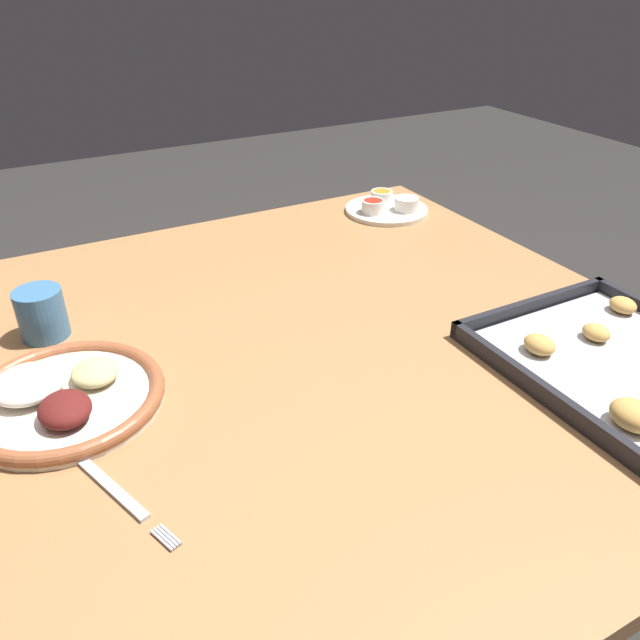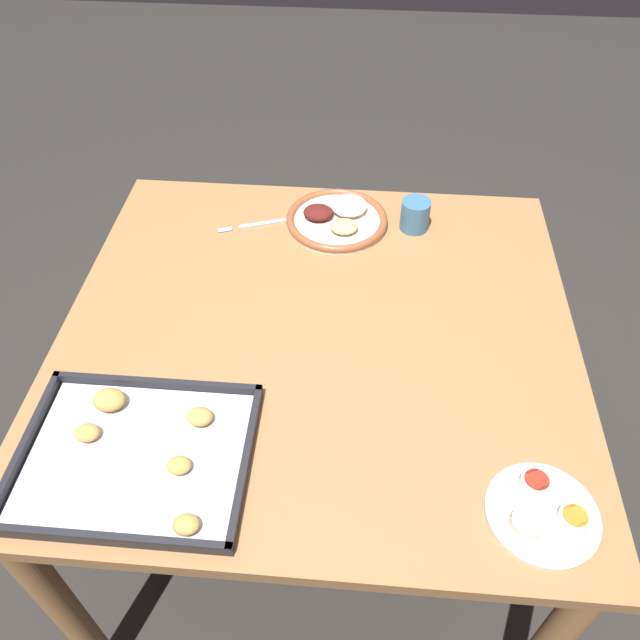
% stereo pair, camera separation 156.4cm
% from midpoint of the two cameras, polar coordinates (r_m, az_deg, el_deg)
% --- Properties ---
extents(ground_plane, '(8.00, 8.00, 0.00)m').
position_cam_midpoint_polar(ground_plane, '(1.56, -22.49, -51.28)').
color(ground_plane, '#282623').
extents(dining_table, '(1.08, 1.04, 0.77)m').
position_cam_midpoint_polar(dining_table, '(0.93, -33.53, -43.70)').
color(dining_table, olive).
rests_on(dining_table, ground_plane).
extents(dinner_plate, '(0.25, 0.25, 0.04)m').
position_cam_midpoint_polar(dinner_plate, '(1.01, -62.93, -38.04)').
color(dinner_plate, beige).
rests_on(dinner_plate, dining_table).
extents(fork, '(0.20, 0.08, 0.00)m').
position_cam_midpoint_polar(fork, '(0.96, -68.42, -47.48)').
color(fork, '#B2B2B7').
rests_on(fork, dining_table).
extents(saucer_plate, '(0.19, 0.19, 0.04)m').
position_cam_midpoint_polar(saucer_plate, '(1.02, -13.07, -15.18)').
color(saucer_plate, beige).
rests_on(saucer_plate, dining_table).
extents(baking_tray, '(0.40, 0.32, 0.04)m').
position_cam_midpoint_polar(baking_tray, '(0.73, 7.55, -54.75)').
color(baking_tray, black).
rests_on(baking_tray, dining_table).
extents(drinking_cup, '(0.07, 0.07, 0.08)m').
position_cam_midpoint_polar(drinking_cup, '(1.07, -58.09, -28.76)').
color(drinking_cup, '#38668E').
rests_on(drinking_cup, dining_table).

